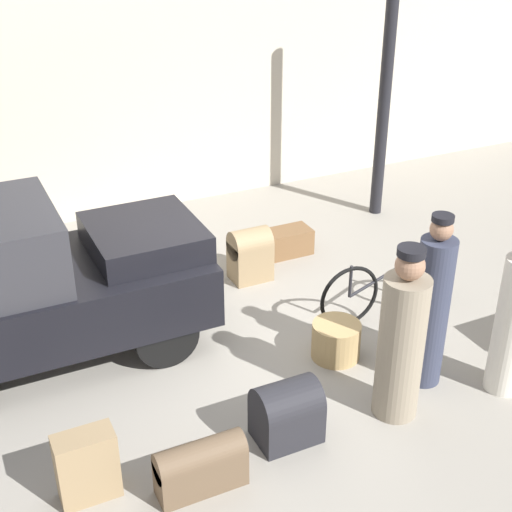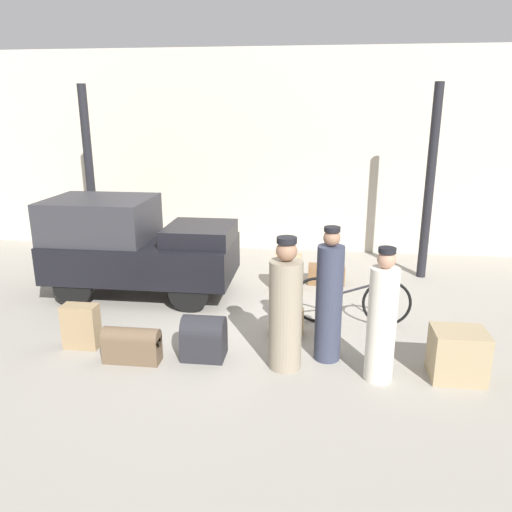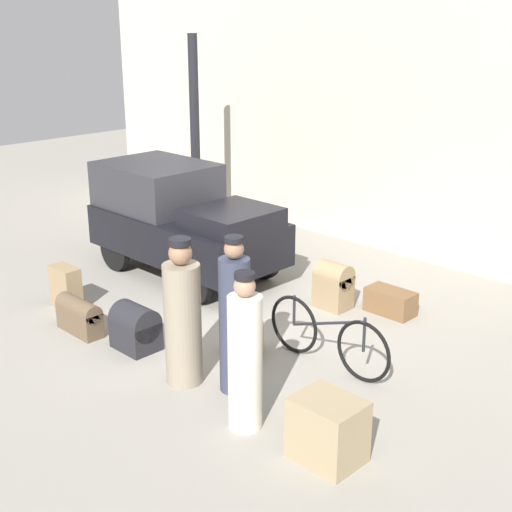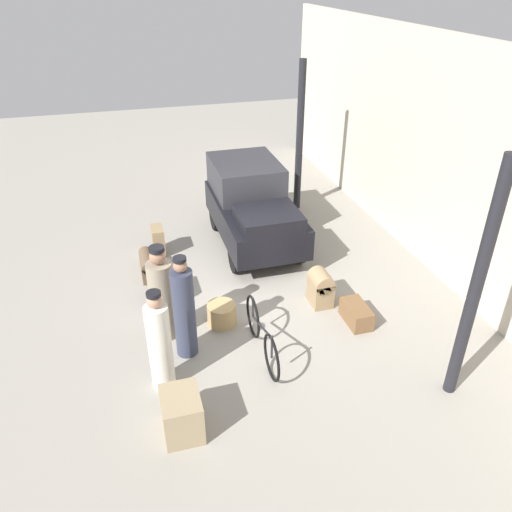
# 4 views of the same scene
# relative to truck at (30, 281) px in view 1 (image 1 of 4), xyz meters

# --- Properties ---
(ground_plane) EXTENTS (30.00, 30.00, 0.00)m
(ground_plane) POSITION_rel_truck_xyz_m (2.05, -0.75, -0.92)
(ground_plane) COLOR gray
(station_building_facade) EXTENTS (16.00, 0.15, 4.50)m
(station_building_facade) POSITION_rel_truck_xyz_m (2.05, 3.33, 1.33)
(station_building_facade) COLOR beige
(station_building_facade) RESTS_ON ground
(canopy_pillar_right) EXTENTS (0.18, 0.18, 3.69)m
(canopy_pillar_right) POSITION_rel_truck_xyz_m (5.30, 1.61, 0.92)
(canopy_pillar_right) COLOR black
(canopy_pillar_right) RESTS_ON ground
(truck) EXTENTS (3.23, 1.58, 1.73)m
(truck) POSITION_rel_truck_xyz_m (0.00, 0.00, 0.00)
(truck) COLOR black
(truck) RESTS_ON ground
(bicycle) EXTENTS (1.81, 0.04, 0.79)m
(bicycle) POSITION_rel_truck_xyz_m (3.77, -0.88, -0.54)
(bicycle) COLOR black
(bicycle) RESTS_ON ground
(wicker_basket) EXTENTS (0.51, 0.51, 0.40)m
(wicker_basket) POSITION_rel_truck_xyz_m (2.80, -1.34, -0.72)
(wicker_basket) COLOR tan
(wicker_basket) RESTS_ON ground
(porter_lifting_near_truck) EXTENTS (0.42, 0.42, 1.74)m
(porter_lifting_near_truck) POSITION_rel_truck_xyz_m (2.84, -2.33, -0.13)
(porter_lifting_near_truck) COLOR gray
(porter_lifting_near_truck) RESTS_ON ground
(porter_carrying_trunk) EXTENTS (0.35, 0.35, 1.81)m
(porter_carrying_trunk) POSITION_rel_truck_xyz_m (3.39, -2.05, -0.08)
(porter_carrying_trunk) COLOR #33384C
(porter_carrying_trunk) RESTS_ON ground
(suitcase_black_upright) EXTENTS (0.69, 0.37, 0.35)m
(suitcase_black_upright) POSITION_rel_truck_xyz_m (3.42, 0.97, -0.75)
(suitcase_black_upright) COLOR brown
(suitcase_black_upright) RESTS_ON ground
(trunk_barrel_dark) EXTENTS (0.57, 0.43, 0.59)m
(trunk_barrel_dark) POSITION_rel_truck_xyz_m (1.75, -2.21, -0.63)
(trunk_barrel_dark) COLOR #232328
(trunk_barrel_dark) RESTS_ON ground
(suitcase_small_leather) EXTENTS (0.48, 0.25, 0.63)m
(suitcase_small_leather) POSITION_rel_truck_xyz_m (-0.01, -2.13, -0.61)
(suitcase_small_leather) COLOR #937A56
(suitcase_small_leather) RESTS_ON ground
(trunk_umber_medium) EXTENTS (0.75, 0.26, 0.48)m
(trunk_umber_medium) POSITION_rel_truck_xyz_m (0.84, -2.45, -0.67)
(trunk_umber_medium) COLOR brown
(trunk_umber_medium) RESTS_ON ground
(suitcase_tan_flat) EXTENTS (0.49, 0.38, 0.69)m
(suitcase_tan_flat) POSITION_rel_truck_xyz_m (2.70, 0.57, -0.57)
(suitcase_tan_flat) COLOR #937A56
(suitcase_tan_flat) RESTS_ON ground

